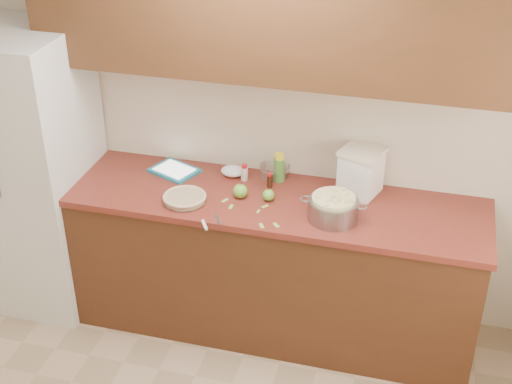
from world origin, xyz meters
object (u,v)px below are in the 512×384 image
(colander, at_px, (333,208))
(pie, at_px, (185,198))
(tablet, at_px, (174,170))
(flour_canister, at_px, (361,171))

(colander, bearing_deg, pie, -177.55)
(tablet, bearing_deg, colander, 7.45)
(flour_canister, height_order, tablet, flour_canister)
(pie, distance_m, tablet, 0.36)
(pie, relative_size, flour_canister, 0.92)
(tablet, bearing_deg, flour_canister, 25.17)
(flour_canister, relative_size, tablet, 0.85)
(pie, xyz_separation_m, colander, (0.85, 0.04, 0.04))
(pie, relative_size, tablet, 0.78)
(pie, distance_m, colander, 0.85)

